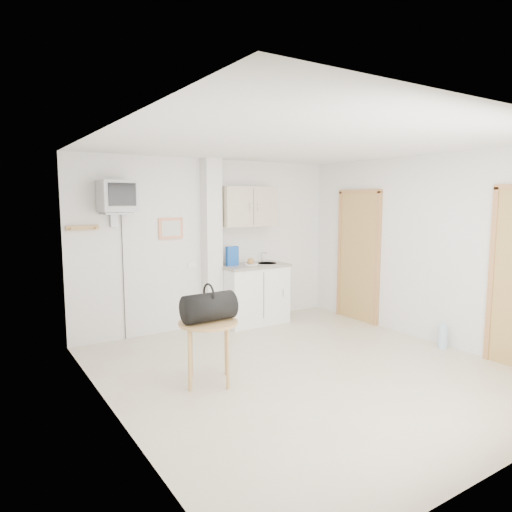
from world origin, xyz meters
TOP-DOWN VIEW (x-y plane):
  - ground at (0.00, 0.00)m, footprint 4.50×4.50m
  - room_envelope at (0.24, 0.09)m, footprint 4.24×4.54m
  - kitchenette at (0.57, 2.00)m, footprint 1.03×0.58m
  - crt_television at (-1.45, 2.02)m, footprint 0.44×0.45m
  - round_table at (-1.07, 0.27)m, footprint 0.62×0.62m
  - duffel_bag at (-1.06, 0.27)m, footprint 0.55×0.31m
  - water_bottle at (1.98, -0.37)m, footprint 0.11×0.11m

SIDE VIEW (x-z plane):
  - ground at x=0.00m, z-range 0.00..0.00m
  - water_bottle at x=1.98m, z-range -0.02..0.32m
  - round_table at x=-1.07m, z-range 0.24..0.90m
  - kitchenette at x=0.57m, z-range -0.25..1.85m
  - duffel_bag at x=-1.06m, z-range 0.61..1.01m
  - room_envelope at x=0.24m, z-range 0.26..2.81m
  - crt_television at x=-1.45m, z-range 0.86..3.01m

